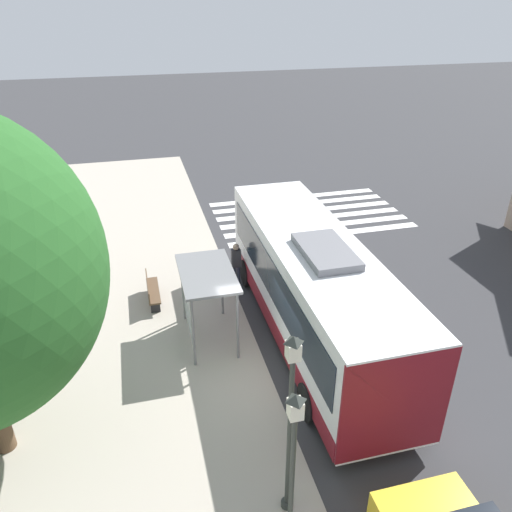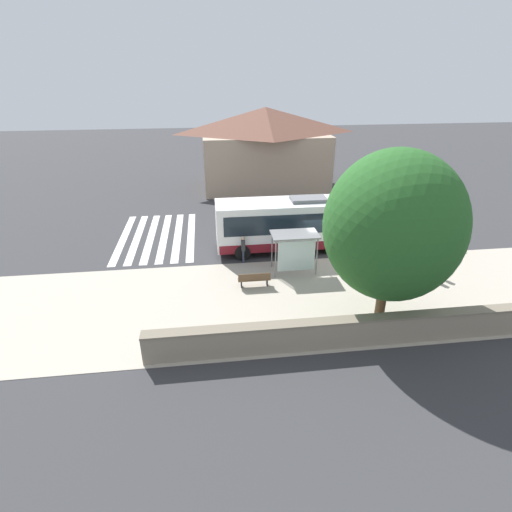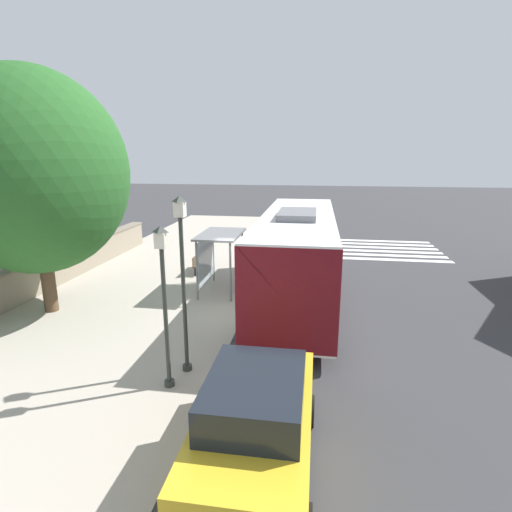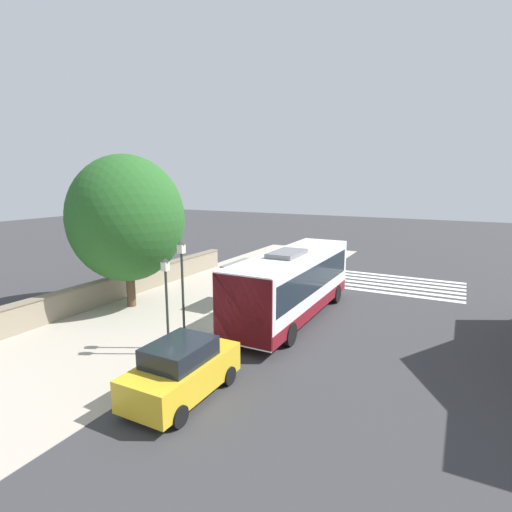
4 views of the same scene
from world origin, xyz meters
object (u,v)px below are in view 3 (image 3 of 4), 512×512
(bus, at_px, (297,254))
(parked_car_behind_bus, at_px, (256,424))
(street_lamp_far, at_px, (183,272))
(bus_shelter, at_px, (217,244))
(shade_tree, at_px, (34,173))
(bench, at_px, (201,262))
(pedestrian, at_px, (267,251))
(street_lamp_near, at_px, (164,295))

(bus, height_order, parked_car_behind_bus, bus)
(bus, relative_size, street_lamp_far, 2.29)
(bus_shelter, relative_size, shade_tree, 0.33)
(bus, distance_m, parked_car_behind_bus, 8.55)
(parked_car_behind_bus, bearing_deg, bus_shelter, 107.86)
(bench, distance_m, parked_car_behind_bus, 12.60)
(pedestrian, height_order, street_lamp_near, street_lamp_near)
(shade_tree, bearing_deg, street_lamp_far, -27.61)
(bus_shelter, height_order, bench, bus_shelter)
(bus, bearing_deg, bus_shelter, 166.96)
(shade_tree, relative_size, parked_car_behind_bus, 1.99)
(bus_shelter, bearing_deg, bench, 120.00)
(pedestrian, height_order, street_lamp_far, street_lamp_far)
(bus_shelter, bearing_deg, pedestrian, 60.23)
(bench, xyz_separation_m, street_lamp_far, (2.19, -8.75, 2.18))
(bench, relative_size, street_lamp_far, 0.40)
(street_lamp_far, bearing_deg, bus_shelter, 96.61)
(bus, xyz_separation_m, street_lamp_near, (-2.70, -6.23, 0.50))
(street_lamp_near, bearing_deg, street_lamp_far, 75.84)
(pedestrian, distance_m, bench, 3.16)
(parked_car_behind_bus, bearing_deg, street_lamp_far, 126.69)
(bench, relative_size, shade_tree, 0.22)
(bus, height_order, shade_tree, shade_tree)
(bus, distance_m, bench, 5.89)
(pedestrian, xyz_separation_m, shade_tree, (-6.96, -5.89, 3.80))
(street_lamp_far, bearing_deg, street_lamp_near, -104.16)
(street_lamp_far, bearing_deg, bench, 104.04)
(street_lamp_near, distance_m, parked_car_behind_bus, 3.63)
(bus_shelter, distance_m, parked_car_behind_bus, 9.76)
(bench, relative_size, street_lamp_near, 0.46)
(shade_tree, height_order, parked_car_behind_bus, shade_tree)
(bus, xyz_separation_m, shade_tree, (-8.56, -2.30, 2.99))
(street_lamp_near, bearing_deg, parked_car_behind_bus, -42.76)
(pedestrian, bearing_deg, bus_shelter, -119.77)
(bench, bearing_deg, bus, -35.05)
(street_lamp_near, bearing_deg, shade_tree, 146.15)
(bench, bearing_deg, street_lamp_near, -78.16)
(pedestrian, relative_size, street_lamp_near, 0.45)
(bus, xyz_separation_m, bus_shelter, (-3.22, 0.75, 0.14))
(shade_tree, bearing_deg, pedestrian, 40.23)
(bus_shelter, height_order, street_lamp_near, street_lamp_near)
(bus_shelter, distance_m, pedestrian, 3.41)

